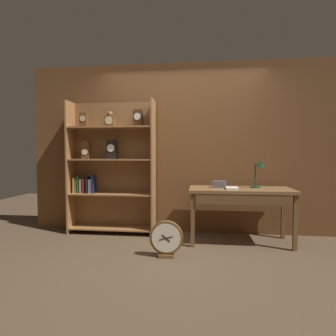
# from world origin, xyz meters

# --- Properties ---
(ground_plane) EXTENTS (10.00, 10.00, 0.00)m
(ground_plane) POSITION_xyz_m (0.00, 0.00, 0.00)
(ground_plane) COLOR brown
(back_wood_panel) EXTENTS (4.80, 0.05, 2.60)m
(back_wood_panel) POSITION_xyz_m (0.00, 1.34, 1.30)
(back_wood_panel) COLOR brown
(back_wood_panel) RESTS_ON ground
(bookshelf) EXTENTS (1.32, 0.32, 2.01)m
(bookshelf) POSITION_xyz_m (-1.10, 1.16, 1.02)
(bookshelf) COLOR #9E6B3D
(bookshelf) RESTS_ON ground
(workbench) EXTENTS (1.38, 0.62, 0.75)m
(workbench) POSITION_xyz_m (0.82, 0.86, 0.66)
(workbench) COLOR brown
(workbench) RESTS_ON ground
(desk_lamp) EXTENTS (0.20, 0.20, 0.40)m
(desk_lamp) POSITION_xyz_m (1.07, 0.96, 0.98)
(desk_lamp) COLOR #1E472D
(desk_lamp) RESTS_ON workbench
(toolbox_small) EXTENTS (0.19, 0.10, 0.09)m
(toolbox_small) POSITION_xyz_m (0.54, 0.94, 0.79)
(toolbox_small) COLOR #595960
(toolbox_small) RESTS_ON workbench
(open_repair_manual) EXTENTS (0.17, 0.22, 0.02)m
(open_repair_manual) POSITION_xyz_m (0.69, 0.77, 0.76)
(open_repair_manual) COLOR silver
(open_repair_manual) RESTS_ON workbench
(round_clock_large) EXTENTS (0.39, 0.11, 0.43)m
(round_clock_large) POSITION_xyz_m (-0.11, 0.22, 0.22)
(round_clock_large) COLOR brown
(round_clock_large) RESTS_ON ground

